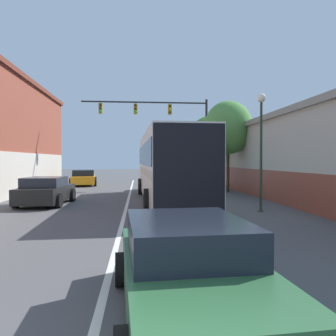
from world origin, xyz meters
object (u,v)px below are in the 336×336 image
object	(u,v)px
street_lamp	(261,137)
street_tree_far	(209,140)
hatchback_foreground	(189,270)
street_tree_near	(228,128)
parked_car_left_near	(46,191)
parked_car_left_mid	(84,178)
bus	(168,164)
traffic_signal_gantry	(166,121)

from	to	relation	value
street_lamp	street_tree_far	bearing A→B (deg)	87.28
hatchback_foreground	street_tree_near	world-z (taller)	street_tree_near
parked_car_left_near	street_lamp	size ratio (longest dim) A/B	0.82
parked_car_left_mid	parked_car_left_near	bearing A→B (deg)	174.03
street_lamp	street_tree_near	distance (m)	8.66
parked_car_left_near	parked_car_left_mid	xyz separation A→B (m)	(-0.24, 12.38, -0.01)
parked_car_left_near	bus	bearing A→B (deg)	-80.27
parked_car_left_near	street_tree_far	distance (m)	14.32
parked_car_left_mid	traffic_signal_gantry	xyz separation A→B (m)	(6.82, -3.01, 4.58)
parked_car_left_mid	street_lamp	world-z (taller)	street_lamp
traffic_signal_gantry	street_tree_near	bearing A→B (deg)	-45.25
street_lamp	street_tree_far	xyz separation A→B (m)	(0.61, 12.74, 0.73)
bus	street_tree_near	world-z (taller)	street_tree_near
hatchback_foreground	traffic_signal_gantry	xyz separation A→B (m)	(1.44, 21.12, 4.61)
parked_car_left_mid	street_tree_far	size ratio (longest dim) A/B	0.81
bus	parked_car_left_mid	world-z (taller)	bus
parked_car_left_near	street_tree_near	world-z (taller)	street_tree_near
bus	street_tree_near	distance (m)	6.92
parked_car_left_mid	street_tree_far	distance (m)	11.14
parked_car_left_near	parked_car_left_mid	world-z (taller)	parked_car_left_near
street_tree_far	bus	bearing A→B (deg)	-114.73
hatchback_foreground	parked_car_left_near	distance (m)	12.83
parked_car_left_near	traffic_signal_gantry	xyz separation A→B (m)	(6.58, 9.36, 4.57)
hatchback_foreground	street_tree_near	xyz separation A→B (m)	(5.34, 17.18, 3.73)
street_tree_far	parked_car_left_near	bearing A→B (deg)	-136.27
street_tree_far	street_lamp	bearing A→B (deg)	-92.72
traffic_signal_gantry	street_tree_near	xyz separation A→B (m)	(3.90, -3.94, -0.88)
parked_car_left_near	street_tree_far	bearing A→B (deg)	-43.66
bus	street_tree_far	xyz separation A→B (m)	(4.10, 8.90, 1.87)
hatchback_foreground	parked_car_left_near	world-z (taller)	parked_car_left_near
traffic_signal_gantry	street_tree_far	size ratio (longest dim) A/B	1.73
parked_car_left_mid	traffic_signal_gantry	world-z (taller)	traffic_signal_gantry
bus	traffic_signal_gantry	distance (m)	9.24
traffic_signal_gantry	street_lamp	xyz separation A→B (m)	(2.91, -12.45, -2.14)
street_tree_near	street_tree_far	size ratio (longest dim) A/B	1.08
parked_car_left_mid	traffic_signal_gantry	distance (m)	8.75
bus	parked_car_left_near	bearing A→B (deg)	95.37
street_lamp	street_tree_far	size ratio (longest dim) A/B	0.86
parked_car_left_mid	street_tree_near	distance (m)	13.30
hatchback_foreground	street_lamp	world-z (taller)	street_lamp
hatchback_foreground	street_tree_far	distance (m)	22.21
parked_car_left_mid	street_tree_near	size ratio (longest dim) A/B	0.75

